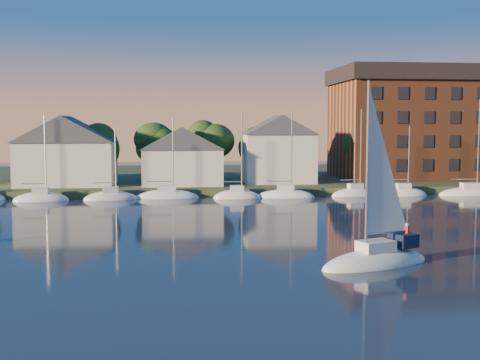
{
  "coord_description": "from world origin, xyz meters",
  "views": [
    {
      "loc": [
        -7.13,
        -27.8,
        9.15
      ],
      "look_at": [
        -1.67,
        22.0,
        4.69
      ],
      "focal_mm": 45.0,
      "sensor_mm": 36.0,
      "label": 1
    }
  ],
  "objects": [
    {
      "name": "clubhouse_centre",
      "position": [
        -6.0,
        57.0,
        5.13
      ],
      "size": [
        11.55,
        8.4,
        8.08
      ],
      "color": "beige",
      "rests_on": "shoreline_land"
    },
    {
      "name": "ground",
      "position": [
        0.0,
        0.0,
        0.0
      ],
      "size": [
        260.0,
        260.0,
        0.0
      ],
      "primitive_type": "plane",
      "color": "black",
      "rests_on": "ground"
    },
    {
      "name": "clubhouse_west",
      "position": [
        -22.0,
        58.0,
        5.93
      ],
      "size": [
        13.65,
        9.45,
        9.64
      ],
      "color": "beige",
      "rests_on": "shoreline_land"
    },
    {
      "name": "hero_sailboat",
      "position": [
        6.18,
        10.13,
        0.56
      ],
      "size": [
        8.76,
        5.4,
        13.18
      ],
      "rotation": [
        0.0,
        0.0,
        3.49
      ],
      "color": "silver",
      "rests_on": "ground"
    },
    {
      "name": "clubhouse_east",
      "position": [
        8.0,
        59.0,
        6.0
      ],
      "size": [
        10.5,
        8.4,
        9.8
      ],
      "color": "beige",
      "rests_on": "shoreline_land"
    },
    {
      "name": "shoreline_land",
      "position": [
        0.0,
        75.0,
        0.0
      ],
      "size": [
        160.0,
        50.0,
        2.0
      ],
      "primitive_type": "cube",
      "color": "#323E24",
      "rests_on": "ground"
    },
    {
      "name": "moored_fleet",
      "position": [
        0.0,
        49.0,
        0.1
      ],
      "size": [
        87.5,
        2.4,
        12.05
      ],
      "color": "silver",
      "rests_on": "ground"
    },
    {
      "name": "wooden_dock",
      "position": [
        0.0,
        52.0,
        0.0
      ],
      "size": [
        120.0,
        3.0,
        1.0
      ],
      "primitive_type": "cube",
      "color": "brown",
      "rests_on": "ground"
    },
    {
      "name": "condo_block",
      "position": [
        34.0,
        64.95,
        9.79
      ],
      "size": [
        31.0,
        17.0,
        17.4
      ],
      "color": "brown",
      "rests_on": "shoreline_land"
    },
    {
      "name": "tree_line",
      "position": [
        2.0,
        63.0,
        7.18
      ],
      "size": [
        93.4,
        5.4,
        8.9
      ],
      "color": "#39271A",
      "rests_on": "shoreline_land"
    }
  ]
}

